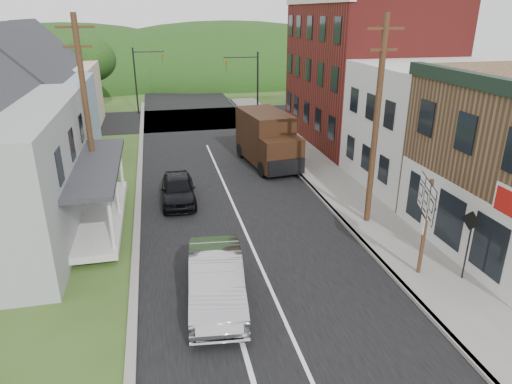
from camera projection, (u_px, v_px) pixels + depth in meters
ground at (266, 278)px, 16.58m from camera, size 120.00×120.00×0.00m
road at (224, 184)px, 25.65m from camera, size 9.00×90.00×0.02m
cross_road at (195, 119)px, 41.07m from camera, size 60.00×9.00×0.02m
sidewalk_right at (336, 187)px, 24.99m from camera, size 2.80×55.00×0.15m
curb_right at (312, 189)px, 24.72m from camera, size 0.20×55.00×0.15m
curb_left at (138, 203)px, 22.88m from camera, size 0.30×55.00×0.12m
storefront_white at (438, 127)px, 24.46m from camera, size 8.00×7.00×6.50m
storefront_red at (364, 72)px, 32.43m from camera, size 8.00×12.00×10.00m
house_blue at (31, 103)px, 28.42m from camera, size 7.14×8.16×7.28m
house_cream at (50, 83)px, 36.49m from camera, size 7.14×8.16×7.28m
utility_pole_right at (376, 123)px, 19.16m from camera, size 1.60×0.26×9.00m
utility_pole_left at (87, 114)px, 20.81m from camera, size 1.60×0.26×9.00m
traffic_signal_right at (249, 80)px, 37.38m from camera, size 2.87×0.20×6.00m
traffic_signal_left at (143, 73)px, 42.00m from camera, size 2.87×0.20×6.00m
tree_left_d at (89, 60)px, 42.00m from camera, size 4.80×4.80×6.94m
forested_ridge at (177, 78)px, 66.48m from camera, size 90.00×30.00×16.00m
silver_sedan at (216, 280)px, 14.93m from camera, size 2.22×5.14×1.65m
dark_sedan at (178, 189)px, 22.89m from camera, size 1.74×4.15×1.40m
delivery_van at (268, 139)px, 28.18m from camera, size 3.07×6.11×3.28m
route_sign_cluster at (426, 214)px, 15.80m from camera, size 0.73×1.98×3.62m
warning_sign at (469, 236)px, 15.68m from camera, size 0.28×0.68×2.63m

